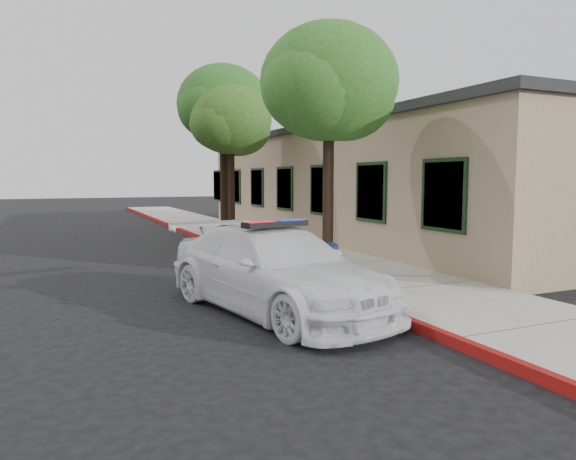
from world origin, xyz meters
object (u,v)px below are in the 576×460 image
Objects in this scene: fire_hydrant at (332,262)px; street_tree_mid at (231,123)px; street_tree_near at (329,88)px; clapboard_building at (377,184)px; street_tree_far at (224,108)px; police_car at (276,269)px.

street_tree_mid is (0.36, 7.88, 3.64)m from fire_hydrant.
fire_hydrant is 3.83m from street_tree_near.
street_tree_far is at bearing 171.59° from clapboard_building.
fire_hydrant is at bearing -92.70° from street_tree_far.
police_car is at bearing -136.52° from street_tree_near.
street_tree_near reaches higher than fire_hydrant.
clapboard_building is 3.75× the size of street_tree_near.
police_car is 4.63m from street_tree_near.
street_tree_far is at bearing 68.04° from fire_hydrant.
clapboard_building is at bearing 31.93° from fire_hydrant.
fire_hydrant is at bearing -128.81° from clapboard_building.
police_car is at bearing -102.43° from street_tree_far.
fire_hydrant is 8.69m from street_tree_mid.
street_tree_near is 0.89× the size of street_tree_far.
street_tree_near reaches higher than police_car.
clapboard_building is at bearing 49.78° from street_tree_near.
police_car is 1.00× the size of street_tree_mid.
clapboard_building is 3.85× the size of police_car.
fire_hydrant is (1.79, 1.23, -0.16)m from police_car.
clapboard_building is at bearing 0.06° from street_tree_mid.
clapboard_building is at bearing 35.87° from police_car.
street_tree_near is (2.14, 2.03, 3.57)m from police_car.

